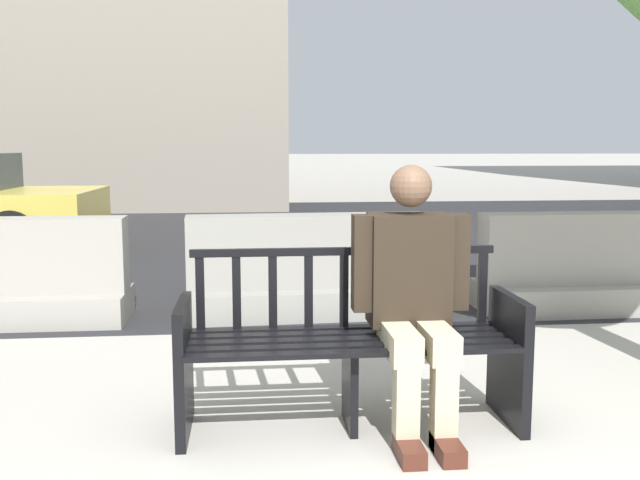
# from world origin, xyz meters

# --- Properties ---
(street_asphalt) EXTENTS (120.00, 12.00, 0.01)m
(street_asphalt) POSITION_xyz_m (0.00, 8.70, 0.00)
(street_asphalt) COLOR #28282B
(street_asphalt) RESTS_ON ground
(street_bench) EXTENTS (1.69, 0.53, 0.88)m
(street_bench) POSITION_xyz_m (-0.39, 0.86, 0.40)
(street_bench) COLOR black
(street_bench) RESTS_ON ground
(seated_person) EXTENTS (0.58, 0.72, 1.31)m
(seated_person) POSITION_xyz_m (-0.09, 0.81, 0.69)
(seated_person) COLOR #2D2319
(seated_person) RESTS_ON ground
(jersey_barrier_centre) EXTENTS (2.03, 0.77, 0.84)m
(jersey_barrier_centre) POSITION_xyz_m (-0.40, 3.25, 0.34)
(jersey_barrier_centre) COLOR gray
(jersey_barrier_centre) RESTS_ON ground
(jersey_barrier_right) EXTENTS (2.01, 0.71, 0.84)m
(jersey_barrier_right) POSITION_xyz_m (2.06, 3.16, 0.34)
(jersey_barrier_right) COLOR #9E998E
(jersey_barrier_right) RESTS_ON ground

